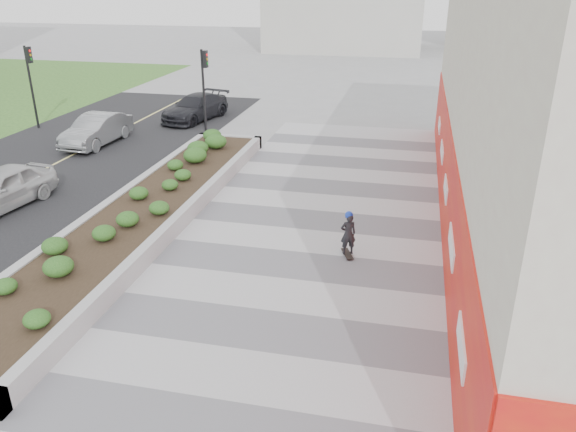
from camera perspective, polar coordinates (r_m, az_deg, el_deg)
name	(u,v)px	position (r m, az deg, el deg)	size (l,w,h in m)	color
ground	(246,382)	(11.64, -4.26, -16.47)	(160.00, 160.00, 0.00)	gray
walkway	(281,303)	(13.98, -0.72, -8.80)	(8.00, 36.00, 0.01)	#A8A8AD
building	(562,105)	(18.33, 26.11, 10.09)	(6.04, 24.08, 8.00)	#B8AB9D
planter	(146,208)	(18.93, -14.27, 0.78)	(3.00, 18.00, 0.90)	#9E9EA0
traffic_signal_near	(204,80)	(28.26, -8.49, 13.51)	(0.33, 0.28, 4.20)	black
traffic_signal_far	(30,75)	(32.27, -24.70, 12.89)	(0.33, 0.28, 4.20)	black
manhole_cover	(301,305)	(13.89, 1.31, -9.05)	(0.44, 0.44, 0.01)	#595654
skateboarder	(348,233)	(15.97, 6.13, -1.78)	(0.53, 0.74, 1.38)	beige
car_white	(0,189)	(21.60, -27.20, 2.48)	(1.67, 4.15, 1.41)	silver
car_silver	(97,130)	(28.31, -18.87, 8.28)	(1.49, 4.28, 1.41)	gray
car_dark	(195,108)	(32.09, -9.40, 10.82)	(1.92, 4.71, 1.37)	black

